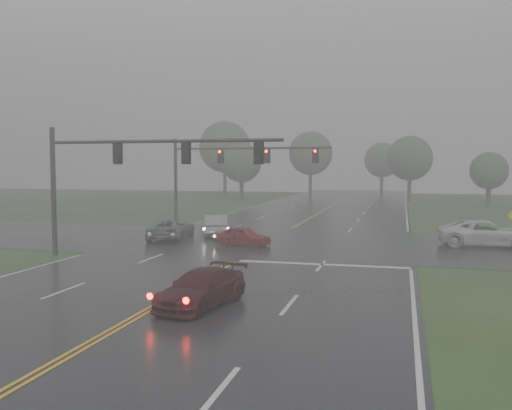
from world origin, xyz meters
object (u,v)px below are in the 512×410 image
(signal_gantry_far, at_px, (222,164))
(sedan_maroon, at_px, (201,307))
(sedan_red, at_px, (243,246))
(sedan_silver, at_px, (216,236))
(car_grey, at_px, (171,239))
(signal_gantry_near, at_px, (120,165))
(pickup_white, at_px, (486,247))

(signal_gantry_far, bearing_deg, sedan_maroon, -73.76)
(sedan_red, height_order, sedan_silver, sedan_silver)
(sedan_silver, height_order, car_grey, sedan_silver)
(sedan_red, bearing_deg, signal_gantry_near, 150.31)
(signal_gantry_near, relative_size, signal_gantry_far, 0.98)
(sedan_red, height_order, signal_gantry_far, signal_gantry_far)
(signal_gantry_far, bearing_deg, sedan_silver, -75.97)
(sedan_red, xyz_separation_m, pickup_white, (14.36, 3.44, 0.00))
(sedan_maroon, relative_size, sedan_red, 1.25)
(sedan_silver, relative_size, signal_gantry_near, 0.34)
(sedan_red, height_order, pickup_white, pickup_white)
(sedan_maroon, xyz_separation_m, pickup_white, (11.71, 18.19, 0.00))
(sedan_maroon, height_order, sedan_silver, sedan_silver)
(sedan_red, relative_size, pickup_white, 0.61)
(car_grey, height_order, signal_gantry_far, signal_gantry_far)
(pickup_white, bearing_deg, car_grey, 91.31)
(car_grey, distance_m, signal_gantry_far, 10.81)
(sedan_red, xyz_separation_m, signal_gantry_far, (-4.99, 11.48, 5.05))
(car_grey, relative_size, pickup_white, 0.88)
(car_grey, bearing_deg, sedan_maroon, 108.54)
(sedan_red, distance_m, car_grey, 5.84)
(pickup_white, bearing_deg, sedan_red, 100.43)
(sedan_silver, distance_m, signal_gantry_far, 8.93)
(sedan_silver, relative_size, pickup_white, 0.78)
(sedan_maroon, bearing_deg, signal_gantry_near, 142.22)
(sedan_silver, bearing_deg, sedan_red, 107.06)
(signal_gantry_near, bearing_deg, signal_gantry_far, 89.64)
(sedan_red, bearing_deg, car_grey, 81.91)
(signal_gantry_near, bearing_deg, sedan_silver, 79.49)
(sedan_maroon, relative_size, signal_gantry_near, 0.34)
(sedan_silver, distance_m, car_grey, 3.33)
(signal_gantry_far, bearing_deg, signal_gantry_near, -90.36)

